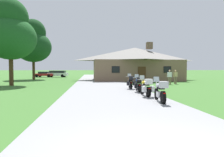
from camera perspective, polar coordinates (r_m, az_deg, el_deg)
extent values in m
plane|color=#386628|center=(23.95, -2.78, -1.60)|extent=(500.00, 500.00, 0.00)
cube|color=gray|center=(21.96, -2.49, -1.91)|extent=(6.40, 80.00, 0.06)
cylinder|color=black|center=(11.88, 12.30, -4.21)|extent=(0.17, 0.65, 0.64)
cylinder|color=black|center=(10.50, 14.07, -5.15)|extent=(0.21, 0.65, 0.64)
cube|color=silver|center=(11.16, 13.16, -4.36)|extent=(0.31, 0.58, 0.30)
ellipsoid|color=#B2B5BC|center=(11.37, 12.87, -1.95)|extent=(0.35, 0.55, 0.26)
cube|color=black|center=(10.93, 13.43, -2.61)|extent=(0.33, 0.54, 0.10)
cylinder|color=silver|center=(11.78, 12.37, -0.86)|extent=(0.66, 0.09, 0.03)
cylinder|color=silver|center=(11.85, 12.31, -2.48)|extent=(0.08, 0.24, 0.73)
cube|color=#B2BCC6|center=(11.87, 12.27, -0.15)|extent=(0.33, 0.14, 0.27)
sphere|color=silver|center=(11.79, 12.37, -1.53)|extent=(0.11, 0.11, 0.11)
cube|color=#B7B7BC|center=(10.38, 14.19, -1.68)|extent=(0.43, 0.40, 0.32)
cube|color=red|center=(10.26, 14.40, -4.07)|extent=(0.14, 0.04, 0.06)
cylinder|color=silver|center=(10.85, 14.35, -5.42)|extent=(0.12, 0.55, 0.07)
cylinder|color=black|center=(14.13, 8.41, -3.08)|extent=(0.12, 0.64, 0.64)
cylinder|color=black|center=(12.76, 10.11, -3.72)|extent=(0.16, 0.64, 0.64)
cube|color=silver|center=(13.42, 9.24, -3.14)|extent=(0.27, 0.56, 0.30)
ellipsoid|color=gold|center=(13.63, 8.96, -1.15)|extent=(0.31, 0.52, 0.26)
cube|color=black|center=(13.19, 9.50, -1.67)|extent=(0.29, 0.52, 0.10)
cylinder|color=silver|center=(14.04, 8.48, -0.26)|extent=(0.66, 0.04, 0.03)
cylinder|color=silver|center=(14.10, 8.42, -1.63)|extent=(0.06, 0.24, 0.73)
cube|color=#B2BCC6|center=(14.13, 8.37, 0.33)|extent=(0.32, 0.11, 0.27)
sphere|color=silver|center=(14.05, 8.47, -0.83)|extent=(0.11, 0.11, 0.11)
cube|color=silver|center=(12.65, 10.20, -0.87)|extent=(0.40, 0.37, 0.32)
cube|color=red|center=(12.52, 10.41, -2.81)|extent=(0.14, 0.03, 0.06)
cylinder|color=silver|center=(13.11, 10.29, -3.99)|extent=(0.08, 0.55, 0.07)
cube|color=silver|center=(12.71, 8.93, -2.92)|extent=(0.21, 0.40, 0.36)
cube|color=silver|center=(12.86, 11.16, -2.87)|extent=(0.21, 0.40, 0.36)
cylinder|color=black|center=(16.70, 6.91, -2.18)|extent=(0.16, 0.65, 0.64)
cylinder|color=black|center=(15.29, 7.66, -2.64)|extent=(0.21, 0.65, 0.64)
cube|color=silver|center=(15.97, 7.28, -2.19)|extent=(0.31, 0.58, 0.30)
ellipsoid|color=#1E3899|center=(16.19, 7.15, -0.53)|extent=(0.34, 0.54, 0.26)
cube|color=black|center=(15.75, 7.39, -0.95)|extent=(0.32, 0.54, 0.10)
cylinder|color=silver|center=(16.62, 6.94, 0.21)|extent=(0.66, 0.09, 0.03)
cylinder|color=silver|center=(16.68, 6.91, -0.95)|extent=(0.08, 0.24, 0.73)
cube|color=#B2BCC6|center=(16.71, 6.89, 0.70)|extent=(0.33, 0.14, 0.27)
sphere|color=silver|center=(16.63, 6.94, -0.27)|extent=(0.11, 0.11, 0.11)
cube|color=black|center=(15.19, 7.70, -0.26)|extent=(0.43, 0.39, 0.32)
cube|color=red|center=(15.05, 7.79, -1.87)|extent=(0.14, 0.04, 0.06)
cylinder|color=silver|center=(15.63, 7.98, -2.89)|extent=(0.12, 0.55, 0.07)
cube|color=black|center=(15.28, 6.67, -1.96)|extent=(0.23, 0.42, 0.36)
cube|color=black|center=(15.36, 8.59, -1.95)|extent=(0.23, 0.42, 0.36)
cylinder|color=black|center=(19.06, 4.87, -1.57)|extent=(0.17, 0.65, 0.64)
cylinder|color=black|center=(17.63, 5.33, -1.92)|extent=(0.21, 0.65, 0.64)
cube|color=silver|center=(18.32, 5.10, -1.56)|extent=(0.31, 0.58, 0.30)
ellipsoid|color=orange|center=(18.55, 5.03, -0.11)|extent=(0.35, 0.55, 0.26)
cube|color=black|center=(18.10, 5.17, -0.47)|extent=(0.33, 0.54, 0.10)
cylinder|color=silver|center=(18.98, 4.89, 0.53)|extent=(0.66, 0.09, 0.03)
cylinder|color=silver|center=(19.03, 4.88, -0.49)|extent=(0.08, 0.24, 0.73)
cube|color=#B2BCC6|center=(19.07, 4.87, 0.96)|extent=(0.33, 0.14, 0.27)
sphere|color=silver|center=(18.98, 4.89, 0.11)|extent=(0.11, 0.11, 0.11)
cube|color=black|center=(17.54, 5.36, 0.15)|extent=(0.43, 0.39, 0.32)
cube|color=red|center=(17.39, 5.41, -1.24)|extent=(0.14, 0.04, 0.06)
cylinder|color=silver|center=(17.97, 5.67, -2.15)|extent=(0.12, 0.55, 0.07)
cube|color=black|center=(17.64, 4.48, -1.33)|extent=(0.24, 0.42, 0.36)
cube|color=black|center=(17.69, 6.16, -1.32)|extent=(0.24, 0.42, 0.36)
cube|color=brown|center=(32.91, 6.39, 2.26)|extent=(13.02, 8.96, 3.10)
pyramid|color=gray|center=(32.99, 6.42, 6.75)|extent=(13.80, 9.50, 2.06)
cube|color=brown|center=(33.69, 10.37, 9.00)|extent=(0.90, 0.90, 1.10)
cube|color=#472D19|center=(28.53, 8.33, 1.18)|extent=(1.10, 0.08, 2.10)
cube|color=black|center=(27.84, 1.04, 2.52)|extent=(1.10, 0.06, 0.90)
cube|color=black|center=(29.63, 15.19, 2.43)|extent=(1.10, 0.06, 0.90)
cylinder|color=#75664C|center=(25.62, 17.44, -0.48)|extent=(0.14, 0.14, 0.86)
cylinder|color=#75664C|center=(25.53, 17.09, -0.48)|extent=(0.14, 0.14, 0.86)
cube|color=tan|center=(25.55, 17.28, 1.11)|extent=(0.38, 0.26, 0.56)
cylinder|color=tan|center=(25.66, 17.73, 1.07)|extent=(0.09, 0.09, 0.58)
cylinder|color=tan|center=(25.44, 16.83, 1.07)|extent=(0.09, 0.09, 0.58)
sphere|color=tan|center=(25.54, 17.30, 2.05)|extent=(0.21, 0.21, 0.21)
cylinder|color=#75664C|center=(24.52, 15.97, -0.59)|extent=(0.14, 0.14, 0.86)
cylinder|color=#75664C|center=(24.51, 15.55, -0.59)|extent=(0.14, 0.14, 0.86)
cube|color=silver|center=(24.48, 15.78, 1.07)|extent=(0.41, 0.33, 0.56)
cylinder|color=silver|center=(24.50, 16.32, 1.01)|extent=(0.09, 0.09, 0.58)
cylinder|color=silver|center=(24.48, 15.24, 1.03)|extent=(0.09, 0.09, 0.58)
sphere|color=tan|center=(24.48, 15.79, 2.05)|extent=(0.21, 0.21, 0.21)
cylinder|color=#422D19|center=(24.40, -26.31, 2.42)|extent=(0.44, 0.44, 3.59)
ellipsoid|color=#194C1E|center=(24.62, -26.47, 10.06)|extent=(5.38, 5.38, 4.57)
ellipsoid|color=#16441B|center=(25.00, -26.58, 14.95)|extent=(3.76, 3.76, 4.03)
cylinder|color=#422D19|center=(36.93, -21.01, 2.71)|extent=(0.44, 0.44, 3.83)
ellipsoid|color=#143D19|center=(37.11, -21.11, 8.21)|extent=(5.97, 5.97, 5.07)
ellipsoid|color=#123716|center=(37.42, -21.17, 11.85)|extent=(4.18, 4.18, 4.48)
cube|color=silver|center=(45.79, -15.13, 1.14)|extent=(4.79, 2.38, 0.60)
cube|color=black|center=(45.72, -14.90, 1.82)|extent=(3.39, 2.00, 0.48)
cylinder|color=black|center=(45.41, -17.15, 0.73)|extent=(0.66, 0.30, 0.64)
cylinder|color=black|center=(47.02, -16.51, 0.80)|extent=(0.66, 0.30, 0.64)
cylinder|color=black|center=(44.60, -13.66, 0.74)|extent=(0.66, 0.30, 0.64)
cylinder|color=black|center=(46.24, -13.14, 0.81)|extent=(0.66, 0.30, 0.64)
cube|color=maroon|center=(46.30, -18.37, 1.03)|extent=(4.45, 2.52, 0.46)
cube|color=black|center=(46.33, -18.49, 1.57)|extent=(2.14, 1.91, 0.42)
cylinder|color=black|center=(46.04, -20.26, 0.71)|extent=(0.67, 0.32, 0.64)
cylinder|color=black|center=(47.59, -19.44, 0.78)|extent=(0.67, 0.32, 0.64)
cylinder|color=black|center=(45.04, -17.24, 0.71)|extent=(0.67, 0.32, 0.64)
cylinder|color=black|center=(46.62, -16.49, 0.78)|extent=(0.67, 0.32, 0.64)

